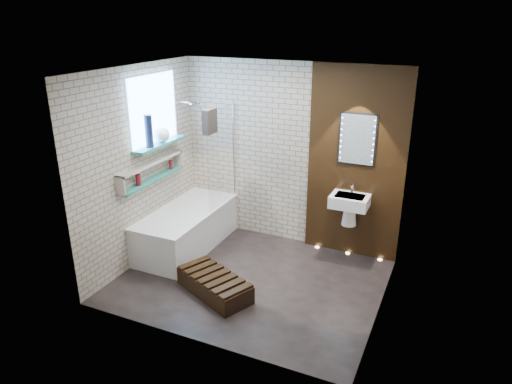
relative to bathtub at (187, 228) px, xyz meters
The scene contains 15 objects.
ground 1.34m from the bathtub, 20.18° to the right, with size 3.20×3.20×0.00m, color black.
room_shell 1.65m from the bathtub, 20.18° to the right, with size 3.24×3.20×2.60m.
walnut_panel 2.53m from the bathtub, 20.65° to the left, with size 1.30×0.06×2.60m, color black.
clerestory_window 1.65m from the bathtub, 163.78° to the right, with size 0.18×1.00×0.94m.
display_niche 1.00m from the bathtub, 135.46° to the right, with size 0.14×1.30×0.26m.
bathtub is the anchor object (origin of this frame).
bath_screen 1.14m from the bathtub, 51.10° to the left, with size 0.01×0.78×1.40m, color white.
towel 1.61m from the bathtub, 22.89° to the left, with size 0.10×0.25×0.32m, color #2A2422.
shower_head 1.78m from the bathtub, 98.54° to the left, with size 0.18×0.18×0.02m, color silver.
washbasin 2.32m from the bathtub, 16.01° to the left, with size 0.50×0.36×0.58m.
led_mirror 2.68m from the bathtub, 19.78° to the left, with size 0.50×0.02×0.70m.
walnut_step 1.32m from the bathtub, 43.59° to the right, with size 0.98×0.44×0.22m, color black.
niche_bottles 1.00m from the bathtub, 128.86° to the right, with size 0.06×0.80×0.15m.
sill_vases 1.43m from the bathtub, 152.00° to the right, with size 0.20×0.43×0.42m.
floor_uplights 2.32m from the bathtub, 19.02° to the left, with size 0.96×0.06×0.01m.
Camera 1 is at (2.19, -4.69, 3.19)m, focal length 32.96 mm.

